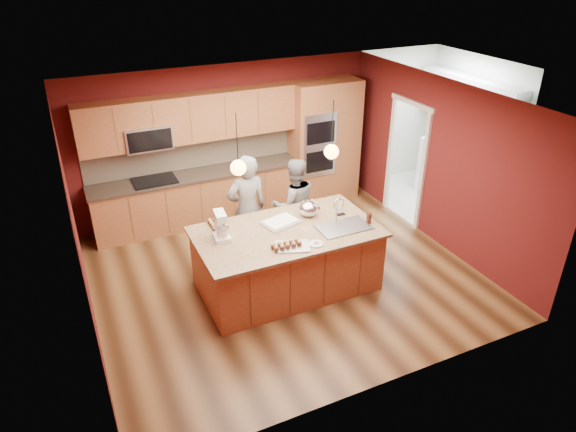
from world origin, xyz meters
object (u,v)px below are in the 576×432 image
person_left (247,209)px  mixing_bowl (308,209)px  person_right (294,205)px  stand_mixer (221,228)px  island (288,258)px

person_left → mixing_bowl: bearing=134.8°
person_right → mixing_bowl: (-0.10, -0.69, 0.27)m
stand_mixer → mixing_bowl: size_ratio=1.45×
person_left → person_right: person_left is taller
island → mixing_bowl: size_ratio=9.28×
island → person_left: (-0.24, 0.97, 0.39)m
person_left → mixing_bowl: size_ratio=6.36×
person_right → stand_mixer: (-1.47, -0.80, 0.33)m
person_right → mixing_bowl: size_ratio=5.67×
mixing_bowl → person_right: bearing=81.8°
island → person_left: person_left is taller
person_right → stand_mixer: 1.70m
mixing_bowl → person_left: bearing=135.2°
island → mixing_bowl: bearing=31.0°
island → person_left: bearing=103.9°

